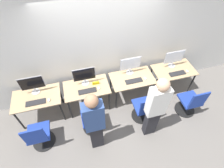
{
  "coord_description": "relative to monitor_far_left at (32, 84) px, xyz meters",
  "views": [
    {
      "loc": [
        -0.66,
        -2.31,
        3.73
      ],
      "look_at": [
        0.0,
        0.12,
        0.85
      ],
      "focal_mm": 28.0,
      "sensor_mm": 36.0,
      "label": 1
    }
  ],
  "objects": [
    {
      "name": "desk_far_left",
      "position": [
        -0.0,
        -0.16,
        -0.34
      ],
      "size": [
        1.03,
        0.62,
        0.7
      ],
      "color": "tan",
      "rests_on": "ground_plane"
    },
    {
      "name": "person_right",
      "position": [
        2.27,
        -1.22,
        -0.0
      ],
      "size": [
        0.36,
        0.23,
        1.73
      ],
      "color": "#232328",
      "rests_on": "ground_plane"
    },
    {
      "name": "mouse_left",
      "position": [
        1.37,
        -0.26,
        -0.24
      ],
      "size": [
        0.06,
        0.09,
        0.03
      ],
      "color": "silver",
      "rests_on": "desk_left"
    },
    {
      "name": "mouse_far_left",
      "position": [
        0.27,
        -0.31,
        -0.24
      ],
      "size": [
        0.06,
        0.09,
        0.03
      ],
      "color": "silver",
      "rests_on": "desk_far_left"
    },
    {
      "name": "mouse_right",
      "position": [
        2.49,
        -0.26,
        -0.24
      ],
      "size": [
        0.06,
        0.09,
        0.03
      ],
      "color": "silver",
      "rests_on": "desk_right"
    },
    {
      "name": "placard_left",
      "position": [
        1.33,
        -0.12,
        -0.21
      ],
      "size": [
        0.16,
        0.03,
        0.08
      ],
      "color": "yellow",
      "rests_on": "desk_left"
    },
    {
      "name": "office_chair_left",
      "position": [
        1.08,
        -0.84,
        -0.59
      ],
      "size": [
        0.48,
        0.48,
        0.89
      ],
      "color": "black",
      "rests_on": "ground_plane"
    },
    {
      "name": "keyboard_far_right",
      "position": [
        3.31,
        -0.31,
        -0.24
      ],
      "size": [
        0.41,
        0.14,
        0.02
      ],
      "color": "#262628",
      "rests_on": "desk_far_right"
    },
    {
      "name": "desk_right",
      "position": [
        2.21,
        -0.16,
        -0.34
      ],
      "size": [
        1.03,
        0.62,
        0.7
      ],
      "color": "tan",
      "rests_on": "ground_plane"
    },
    {
      "name": "keyboard_left",
      "position": [
        1.1,
        -0.28,
        -0.24
      ],
      "size": [
        0.41,
        0.14,
        0.02
      ],
      "color": "#262628",
      "rests_on": "desk_left"
    },
    {
      "name": "mouse_far_right",
      "position": [
        3.58,
        -0.3,
        -0.24
      ],
      "size": [
        0.06,
        0.09,
        0.03
      ],
      "color": "silver",
      "rests_on": "desk_far_right"
    },
    {
      "name": "keyboard_right",
      "position": [
        2.21,
        -0.27,
        -0.24
      ],
      "size": [
        0.41,
        0.14,
        0.02
      ],
      "color": "#262628",
      "rests_on": "desk_right"
    },
    {
      "name": "monitor_left",
      "position": [
        1.1,
        -0.03,
        0.0
      ],
      "size": [
        0.5,
        0.18,
        0.46
      ],
      "color": "#B2B2B7",
      "rests_on": "desk_left"
    },
    {
      "name": "monitor_right",
      "position": [
        2.21,
        0.04,
        0.0
      ],
      "size": [
        0.5,
        0.18,
        0.46
      ],
      "color": "#B2B2B7",
      "rests_on": "desk_right"
    },
    {
      "name": "office_chair_far_right",
      "position": [
        3.38,
        -0.98,
        -0.59
      ],
      "size": [
        0.48,
        0.48,
        0.89
      ],
      "color": "black",
      "rests_on": "ground_plane"
    },
    {
      "name": "wall_back",
      "position": [
        1.65,
        0.28,
        0.44
      ],
      "size": [
        12.0,
        0.05,
        2.8
      ],
      "color": "silver",
      "rests_on": "ground_plane"
    },
    {
      "name": "desk_left",
      "position": [
        1.1,
        -0.16,
        -0.34
      ],
      "size": [
        1.03,
        0.62,
        0.7
      ],
      "color": "tan",
      "rests_on": "ground_plane"
    },
    {
      "name": "monitor_far_left",
      "position": [
        0.0,
        0.0,
        0.0
      ],
      "size": [
        0.5,
        0.18,
        0.46
      ],
      "color": "#B2B2B7",
      "rests_on": "desk_far_left"
    },
    {
      "name": "office_chair_right",
      "position": [
        2.27,
        -0.85,
        -0.59
      ],
      "size": [
        0.48,
        0.48,
        0.89
      ],
      "color": "black",
      "rests_on": "ground_plane"
    },
    {
      "name": "ground_plane",
      "position": [
        1.65,
        -0.47,
        -0.96
      ],
      "size": [
        20.0,
        20.0,
        0.0
      ],
      "primitive_type": "plane",
      "color": "slate"
    },
    {
      "name": "monitor_far_right",
      "position": [
        3.31,
        -0.01,
        0.0
      ],
      "size": [
        0.5,
        0.18,
        0.46
      ],
      "color": "#B2B2B7",
      "rests_on": "desk_far_right"
    },
    {
      "name": "office_chair_far_left",
      "position": [
        -0.03,
        -0.91,
        -0.59
      ],
      "size": [
        0.48,
        0.48,
        0.89
      ],
      "color": "black",
      "rests_on": "ground_plane"
    },
    {
      "name": "keyboard_far_left",
      "position": [
        0.0,
        -0.31,
        -0.24
      ],
      "size": [
        0.41,
        0.14,
        0.02
      ],
      "color": "#262628",
      "rests_on": "desk_far_left"
    },
    {
      "name": "person_left",
      "position": [
        1.1,
        -1.21,
        -0.03
      ],
      "size": [
        0.36,
        0.22,
        1.69
      ],
      "color": "#232328",
      "rests_on": "ground_plane"
    },
    {
      "name": "desk_far_right",
      "position": [
        3.31,
        -0.16,
        -0.34
      ],
      "size": [
        1.03,
        0.62,
        0.7
      ],
      "color": "tan",
      "rests_on": "ground_plane"
    }
  ]
}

